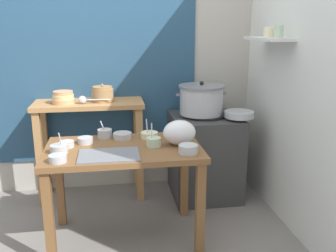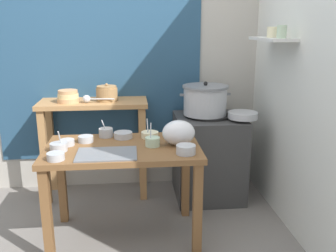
{
  "view_description": "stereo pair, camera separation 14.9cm",
  "coord_description": "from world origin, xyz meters",
  "px_view_note": "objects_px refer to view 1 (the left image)",
  "views": [
    {
      "loc": [
        -0.0,
        -2.46,
        1.56
      ],
      "look_at": [
        0.41,
        0.21,
        0.82
      ],
      "focal_mm": 39.79,
      "sensor_mm": 36.0,
      "label": 1
    },
    {
      "loc": [
        0.15,
        -2.48,
        1.56
      ],
      "look_at": [
        0.41,
        0.21,
        0.82
      ],
      "focal_mm": 39.79,
      "sensor_mm": 36.0,
      "label": 2
    }
  ],
  "objects_px": {
    "stove_block": "(205,156)",
    "prep_bowl_5": "(123,135)",
    "prep_bowl_7": "(86,140)",
    "prep_bowl_8": "(67,144)",
    "prep_bowl_2": "(189,149)",
    "ladle": "(84,100)",
    "steamer_pot": "(202,100)",
    "prep_bowl_4": "(154,142)",
    "bowl_stack_enamel": "(64,98)",
    "plastic_bag": "(180,133)",
    "prep_bowl_3": "(59,148)",
    "back_shelf_table": "(90,126)",
    "prep_bowl_1": "(105,133)",
    "prep_bowl_0": "(150,135)",
    "serving_tray": "(109,155)",
    "clay_pot": "(103,94)",
    "prep_bowl_6": "(58,158)",
    "wide_pan": "(239,114)",
    "prep_table": "(124,162)"
  },
  "relations": [
    {
      "from": "ladle",
      "to": "prep_bowl_2",
      "type": "xyz_separation_m",
      "value": [
        0.73,
        -0.89,
        -0.18
      ]
    },
    {
      "from": "plastic_bag",
      "to": "prep_bowl_3",
      "type": "distance_m",
      "value": 0.84
    },
    {
      "from": "back_shelf_table",
      "to": "prep_bowl_1",
      "type": "xyz_separation_m",
      "value": [
        0.14,
        -0.52,
        0.08
      ]
    },
    {
      "from": "stove_block",
      "to": "steamer_pot",
      "type": "distance_m",
      "value": 0.53
    },
    {
      "from": "steamer_pot",
      "to": "bowl_stack_enamel",
      "type": "bearing_deg",
      "value": 176.62
    },
    {
      "from": "wide_pan",
      "to": "prep_bowl_8",
      "type": "relative_size",
      "value": 2.48
    },
    {
      "from": "prep_bowl_7",
      "to": "prep_bowl_8",
      "type": "distance_m",
      "value": 0.14
    },
    {
      "from": "prep_bowl_0",
      "to": "prep_bowl_4",
      "type": "height_order",
      "value": "prep_bowl_4"
    },
    {
      "from": "prep_bowl_2",
      "to": "prep_bowl_8",
      "type": "bearing_deg",
      "value": 162.29
    },
    {
      "from": "prep_bowl_7",
      "to": "prep_bowl_8",
      "type": "height_order",
      "value": "prep_bowl_7"
    },
    {
      "from": "prep_bowl_7",
      "to": "steamer_pot",
      "type": "bearing_deg",
      "value": 28.11
    },
    {
      "from": "prep_bowl_3",
      "to": "back_shelf_table",
      "type": "bearing_deg",
      "value": 78.8
    },
    {
      "from": "clay_pot",
      "to": "prep_bowl_0",
      "type": "xyz_separation_m",
      "value": [
        0.35,
        -0.58,
        -0.22
      ]
    },
    {
      "from": "stove_block",
      "to": "bowl_stack_enamel",
      "type": "distance_m",
      "value": 1.37
    },
    {
      "from": "stove_block",
      "to": "bowl_stack_enamel",
      "type": "height_order",
      "value": "bowl_stack_enamel"
    },
    {
      "from": "back_shelf_table",
      "to": "prep_bowl_1",
      "type": "distance_m",
      "value": 0.55
    },
    {
      "from": "prep_bowl_6",
      "to": "prep_bowl_5",
      "type": "bearing_deg",
      "value": 46.25
    },
    {
      "from": "prep_bowl_8",
      "to": "back_shelf_table",
      "type": "bearing_deg",
      "value": 79.92
    },
    {
      "from": "back_shelf_table",
      "to": "steamer_pot",
      "type": "height_order",
      "value": "steamer_pot"
    },
    {
      "from": "prep_bowl_0",
      "to": "back_shelf_table",
      "type": "bearing_deg",
      "value": 129.54
    },
    {
      "from": "serving_tray",
      "to": "prep_bowl_1",
      "type": "bearing_deg",
      "value": 94.01
    },
    {
      "from": "stove_block",
      "to": "clay_pot",
      "type": "xyz_separation_m",
      "value": [
        -0.91,
        0.13,
        0.58
      ]
    },
    {
      "from": "prep_bowl_2",
      "to": "prep_bowl_5",
      "type": "distance_m",
      "value": 0.59
    },
    {
      "from": "clay_pot",
      "to": "prep_bowl_1",
      "type": "height_order",
      "value": "clay_pot"
    },
    {
      "from": "steamer_pot",
      "to": "prep_table",
      "type": "bearing_deg",
      "value": -137.7
    },
    {
      "from": "serving_tray",
      "to": "prep_bowl_7",
      "type": "bearing_deg",
      "value": 119.76
    },
    {
      "from": "serving_tray",
      "to": "prep_bowl_4",
      "type": "distance_m",
      "value": 0.35
    },
    {
      "from": "stove_block",
      "to": "prep_bowl_5",
      "type": "bearing_deg",
      "value": -150.22
    },
    {
      "from": "prep_table",
      "to": "prep_bowl_3",
      "type": "relative_size",
      "value": 7.41
    },
    {
      "from": "prep_table",
      "to": "prep_bowl_1",
      "type": "distance_m",
      "value": 0.32
    },
    {
      "from": "ladle",
      "to": "steamer_pot",
      "type": "bearing_deg",
      "value": -1.72
    },
    {
      "from": "prep_table",
      "to": "stove_block",
      "type": "bearing_deg",
      "value": 39.9
    },
    {
      "from": "prep_bowl_1",
      "to": "prep_bowl_0",
      "type": "bearing_deg",
      "value": -9.08
    },
    {
      "from": "prep_bowl_4",
      "to": "bowl_stack_enamel",
      "type": "bearing_deg",
      "value": 132.82
    },
    {
      "from": "steamer_pot",
      "to": "serving_tray",
      "type": "relative_size",
      "value": 1.14
    },
    {
      "from": "clay_pot",
      "to": "prep_bowl_3",
      "type": "xyz_separation_m",
      "value": [
        -0.29,
        -0.83,
        -0.21
      ]
    },
    {
      "from": "ladle",
      "to": "prep_bowl_7",
      "type": "relative_size",
      "value": 2.52
    },
    {
      "from": "prep_bowl_0",
      "to": "prep_bowl_5",
      "type": "relative_size",
      "value": 1.03
    },
    {
      "from": "plastic_bag",
      "to": "prep_bowl_6",
      "type": "xyz_separation_m",
      "value": [
        -0.82,
        -0.23,
        -0.06
      ]
    },
    {
      "from": "stove_block",
      "to": "clay_pot",
      "type": "bearing_deg",
      "value": 171.87
    },
    {
      "from": "steamer_pot",
      "to": "prep_bowl_0",
      "type": "height_order",
      "value": "steamer_pot"
    },
    {
      "from": "clay_pot",
      "to": "ladle",
      "type": "relative_size",
      "value": 0.68
    },
    {
      "from": "steamer_pot",
      "to": "wide_pan",
      "type": "distance_m",
      "value": 0.36
    },
    {
      "from": "plastic_bag",
      "to": "prep_bowl_3",
      "type": "bearing_deg",
      "value": -176.39
    },
    {
      "from": "serving_tray",
      "to": "prep_bowl_5",
      "type": "xyz_separation_m",
      "value": [
        0.1,
        0.37,
        0.02
      ]
    },
    {
      "from": "prep_bowl_3",
      "to": "prep_bowl_5",
      "type": "relative_size",
      "value": 1.05
    },
    {
      "from": "plastic_bag",
      "to": "ladle",
      "type": "bearing_deg",
      "value": 135.56
    },
    {
      "from": "clay_pot",
      "to": "prep_bowl_8",
      "type": "relative_size",
      "value": 1.83
    },
    {
      "from": "stove_block",
      "to": "prep_bowl_0",
      "type": "bearing_deg",
      "value": -141.46
    },
    {
      "from": "clay_pot",
      "to": "prep_bowl_7",
      "type": "relative_size",
      "value": 1.72
    }
  ]
}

